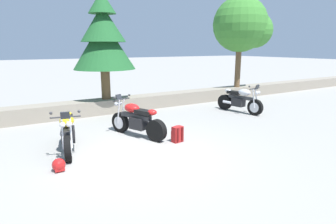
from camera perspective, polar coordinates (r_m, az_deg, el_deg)
name	(u,v)px	position (r m, az deg, el deg)	size (l,w,h in m)	color
ground_plane	(138,155)	(7.02, -6.02, -8.58)	(120.00, 120.00, 0.00)	gray
stone_wall	(84,108)	(11.31, -16.49, 0.73)	(36.00, 0.80, 0.55)	gray
motorcycle_yellow_near_left	(68,132)	(7.51, -19.52, -3.91)	(0.79, 2.04, 1.18)	black
motorcycle_red_centre	(137,120)	(8.29, -6.33, -1.66)	(1.01, 1.98, 1.18)	black
motorcycle_silver_far_right	(240,100)	(11.67, 14.30, 2.28)	(0.77, 2.06, 1.18)	black
rider_backpack	(177,133)	(7.82, 1.90, -4.33)	(0.32, 0.29, 0.47)	#A31E1E
rider_helmet	(59,165)	(6.49, -21.12, -9.94)	(0.28, 0.28, 0.28)	#B21919
pine_tree_mid_left	(103,37)	(11.39, -12.88, 14.46)	(2.36, 2.36, 4.06)	brown
leafy_tree_mid_right	(243,26)	(15.01, 14.92, 16.40)	(2.81, 2.68, 4.44)	brown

